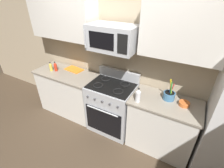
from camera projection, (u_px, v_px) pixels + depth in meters
The scene contains 14 objects.
ground_plane at pixel (91, 153), 2.62m from camera, with size 16.00×16.00×0.00m, color #473828.
wall_back at pixel (122, 56), 2.73m from camera, with size 8.00×0.10×2.60m, color tan.
counter_left at pixel (69, 92), 3.31m from camera, with size 1.22×0.58×0.91m.
range_oven at pixel (112, 107), 2.89m from camera, with size 0.76×0.63×1.09m.
counter_right at pixel (161, 125), 2.53m from camera, with size 0.99×0.58×0.91m.
microwave at pixel (112, 38), 2.27m from camera, with size 0.69×0.44×0.36m.
upper_cabinets_left at pixel (62, 15), 2.66m from camera, with size 1.21×0.34×0.75m.
upper_cabinets_right at pixel (184, 27), 1.88m from camera, with size 0.98×0.34×0.75m.
utensil_crock at pixel (169, 95), 2.32m from camera, with size 0.17×0.17×0.34m.
cutting_board at pixel (74, 69), 3.17m from camera, with size 0.35×0.21×0.02m, color orange.
bottle_oil at pixel (51, 67), 3.10m from camera, with size 0.06×0.06×0.18m.
bottle_hot_sauce at pixel (56, 67), 3.09m from camera, with size 0.06×0.06×0.19m.
bottle_vinegar at pixel (138, 95), 2.26m from camera, with size 0.07×0.07×0.22m.
prep_bowl at pixel (184, 104), 2.21m from camera, with size 0.15×0.15×0.06m.
Camera 1 is at (1.09, -1.28, 2.32)m, focal length 26.00 mm.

